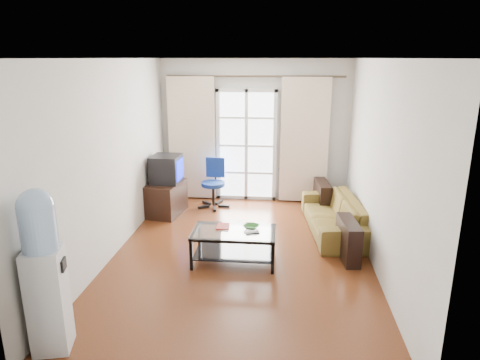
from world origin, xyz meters
name	(u,v)px	position (x,y,z in m)	size (l,w,h in m)	color
floor	(241,255)	(0.00, 0.00, 0.00)	(5.20, 5.20, 0.00)	brown
ceiling	(241,58)	(0.00, 0.00, 2.70)	(5.20, 5.20, 0.00)	white
wall_back	(254,131)	(0.00, 2.60, 1.35)	(3.60, 0.02, 2.70)	beige
wall_front	(207,245)	(0.00, -2.60, 1.35)	(3.60, 0.02, 2.70)	beige
wall_left	(111,160)	(-1.80, 0.00, 1.35)	(0.02, 5.20, 2.70)	beige
wall_right	(379,167)	(1.80, 0.00, 1.35)	(0.02, 5.20, 2.70)	beige
french_door	(246,146)	(-0.15, 2.54, 1.07)	(1.16, 0.06, 2.15)	white
curtain_rod	(255,76)	(0.00, 2.50, 2.38)	(0.04, 0.04, 3.30)	#4C3F2D
curtain_left	(192,139)	(-1.20, 2.48, 1.20)	(0.90, 0.07, 2.35)	beige
curtain_right	(304,141)	(0.95, 2.48, 1.20)	(0.90, 0.07, 2.35)	beige
radiator	(295,185)	(0.80, 2.50, 0.33)	(0.64, 0.12, 0.64)	#969698
sofa	(333,215)	(1.39, 1.04, 0.28)	(0.94, 1.97, 0.56)	brown
coffee_table	(234,242)	(-0.08, -0.20, 0.29)	(1.13, 0.65, 0.46)	silver
bowl	(251,227)	(0.15, -0.09, 0.48)	(0.26, 0.26, 0.05)	#2F7E2D
book	(216,226)	(-0.33, -0.09, 0.47)	(0.19, 0.25, 0.02)	#AB3615
remote	(253,233)	(0.18, -0.27, 0.47)	(0.18, 0.05, 0.02)	black
tv_stand	(166,198)	(-1.51, 1.56, 0.29)	(0.53, 0.79, 0.58)	black
crt_tv	(165,169)	(-1.51, 1.61, 0.82)	(0.55, 0.54, 0.48)	black
task_chair	(214,193)	(-0.72, 2.03, 0.27)	(0.67, 0.67, 0.91)	black
water_cooler	(44,269)	(-1.60, -2.18, 0.84)	(0.40, 0.40, 1.61)	silver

